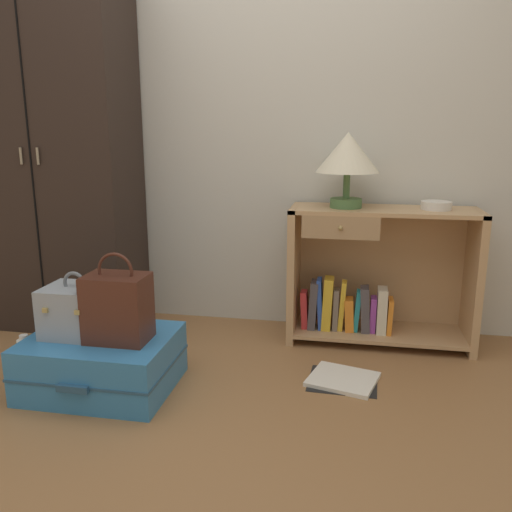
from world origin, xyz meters
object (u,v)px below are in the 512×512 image
(table_lamp, at_px, (348,155))
(handbag, at_px, (118,307))
(bottle, at_px, (26,357))
(open_book_on_floor, at_px, (343,380))
(wardrobe, at_px, (54,154))
(bookshelf, at_px, (373,278))
(bowl, at_px, (436,205))
(suitcase_large, at_px, (102,362))
(train_case, at_px, (76,310))

(table_lamp, distance_m, handbag, 1.41)
(bottle, height_order, open_book_on_floor, bottle)
(wardrobe, xyz_separation_m, bookshelf, (1.85, 0.05, -0.67))
(wardrobe, xyz_separation_m, table_lamp, (1.69, 0.03, 0.01))
(bowl, xyz_separation_m, bottle, (-1.95, -0.78, -0.68))
(bowl, xyz_separation_m, open_book_on_floor, (-0.44, -0.55, -0.77))
(bowl, distance_m, open_book_on_floor, 1.04)
(wardrobe, distance_m, table_lamp, 1.69)
(bookshelf, xyz_separation_m, suitcase_large, (-1.23, -0.82, -0.23))
(bowl, relative_size, bottle, 0.73)
(suitcase_large, xyz_separation_m, train_case, (-0.11, 0.01, 0.24))
(bowl, xyz_separation_m, handbag, (-1.43, -0.84, -0.37))
(bowl, bearing_deg, table_lamp, -177.92)
(suitcase_large, relative_size, bottle, 3.05)
(bookshelf, height_order, open_book_on_floor, bookshelf)
(bowl, height_order, open_book_on_floor, bowl)
(handbag, xyz_separation_m, bottle, (-0.52, 0.06, -0.31))
(wardrobe, bearing_deg, bottle, -74.29)
(table_lamp, xyz_separation_m, train_case, (-1.18, -0.79, -0.67))
(suitcase_large, height_order, handbag, handbag)
(bookshelf, relative_size, bottle, 4.66)
(bookshelf, bearing_deg, table_lamp, -171.58)
(suitcase_large, height_order, train_case, train_case)
(bookshelf, relative_size, suitcase_large, 1.53)
(bookshelf, relative_size, bowl, 6.38)
(suitcase_large, bearing_deg, train_case, 177.38)
(wardrobe, height_order, suitcase_large, wardrobe)
(train_case, bearing_deg, bowl, 26.17)
(handbag, bearing_deg, table_lamp, 40.57)
(bookshelf, xyz_separation_m, bowl, (0.30, -0.01, 0.42))
(bookshelf, height_order, bowl, bowl)
(table_lamp, relative_size, train_case, 1.34)
(wardrobe, bearing_deg, open_book_on_floor, -16.33)
(bottle, bearing_deg, train_case, -5.03)
(table_lamp, distance_m, bowl, 0.54)
(train_case, bearing_deg, bookshelf, 31.31)
(bottle, xyz_separation_m, open_book_on_floor, (1.51, 0.23, -0.09))
(train_case, bearing_deg, suitcase_large, -2.62)
(wardrobe, distance_m, bottle, 1.20)
(wardrobe, relative_size, open_book_on_floor, 5.66)
(bookshelf, xyz_separation_m, train_case, (-1.34, -0.82, 0.01))
(table_lamp, height_order, handbag, table_lamp)
(wardrobe, xyz_separation_m, bowl, (2.16, 0.05, -0.25))
(train_case, bearing_deg, wardrobe, 123.78)
(wardrobe, distance_m, train_case, 1.13)
(bookshelf, bearing_deg, suitcase_large, -146.27)
(wardrobe, relative_size, handbag, 5.13)
(suitcase_large, bearing_deg, handbag, -13.24)
(open_book_on_floor, bearing_deg, suitcase_large, -166.33)
(handbag, relative_size, open_book_on_floor, 1.10)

